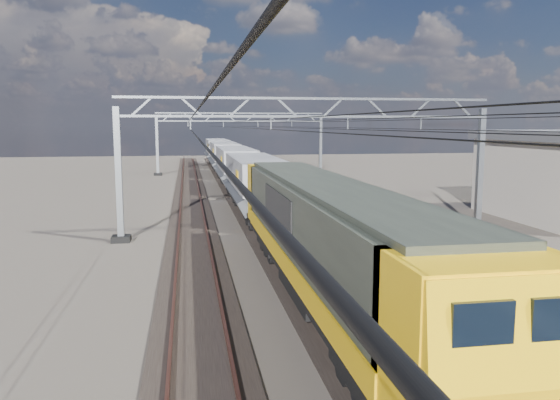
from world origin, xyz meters
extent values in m
plane|color=#29241F|center=(0.00, 0.00, 0.00)|extent=(160.00, 160.00, 0.00)
cube|color=black|center=(-6.00, 0.00, 0.06)|extent=(2.60, 140.00, 0.12)
cube|color=brown|center=(-6.72, 0.00, 0.22)|extent=(0.08, 140.00, 0.16)
cube|color=brown|center=(-5.28, 0.00, 0.22)|extent=(0.08, 140.00, 0.16)
cube|color=black|center=(-2.00, 0.00, 0.06)|extent=(2.60, 140.00, 0.12)
cube|color=brown|center=(-2.72, 0.00, 0.22)|extent=(0.08, 140.00, 0.16)
cube|color=brown|center=(-1.28, 0.00, 0.22)|extent=(0.08, 140.00, 0.16)
cube|color=black|center=(2.00, 0.00, 0.06)|extent=(2.60, 140.00, 0.12)
cube|color=brown|center=(1.28, 0.00, 0.22)|extent=(0.08, 140.00, 0.16)
cube|color=brown|center=(2.72, 0.00, 0.22)|extent=(0.08, 140.00, 0.16)
cube|color=black|center=(6.00, 0.00, 0.06)|extent=(2.60, 140.00, 0.12)
cube|color=brown|center=(5.28, 0.00, 0.22)|extent=(0.08, 140.00, 0.16)
cube|color=brown|center=(6.72, 0.00, 0.22)|extent=(0.08, 140.00, 0.16)
cube|color=gray|center=(-9.50, 4.00, 3.30)|extent=(0.30, 0.30, 6.60)
cube|color=gray|center=(9.50, 4.00, 3.30)|extent=(0.30, 0.30, 6.60)
cube|color=black|center=(-9.50, 4.00, 0.15)|extent=(0.90, 0.90, 0.30)
cube|color=black|center=(9.50, 4.00, 0.15)|extent=(0.90, 0.90, 0.30)
cube|color=gray|center=(0.00, 4.00, 7.05)|extent=(19.30, 0.18, 0.12)
cube|color=gray|center=(0.00, 4.00, 6.15)|extent=(19.30, 0.18, 0.12)
cube|color=gray|center=(-8.31, 4.00, 6.60)|extent=(1.03, 0.10, 0.94)
cube|color=gray|center=(-5.94, 4.00, 6.60)|extent=(1.03, 0.10, 0.94)
cube|color=gray|center=(-3.56, 4.00, 6.60)|extent=(1.03, 0.10, 0.94)
cube|color=gray|center=(-1.19, 4.00, 6.60)|extent=(1.03, 0.10, 0.94)
cube|color=gray|center=(1.19, 4.00, 6.60)|extent=(1.03, 0.10, 0.94)
cube|color=gray|center=(3.56, 4.00, 6.60)|extent=(1.03, 0.10, 0.94)
cube|color=gray|center=(5.94, 4.00, 6.60)|extent=(1.03, 0.10, 0.94)
cube|color=gray|center=(8.31, 4.00, 6.60)|extent=(1.03, 0.10, 0.94)
cube|color=gray|center=(-6.00, 4.00, 5.82)|extent=(0.06, 0.06, 0.65)
cube|color=gray|center=(-2.00, 4.00, 5.82)|extent=(0.06, 0.06, 0.65)
cube|color=gray|center=(2.00, 4.00, 5.82)|extent=(0.06, 0.06, 0.65)
cube|color=gray|center=(6.00, 4.00, 5.82)|extent=(0.06, 0.06, 0.65)
cube|color=gray|center=(-9.50, 40.00, 3.30)|extent=(0.30, 0.30, 6.60)
cube|color=gray|center=(9.50, 40.00, 3.30)|extent=(0.30, 0.30, 6.60)
cube|color=black|center=(-9.50, 40.00, 0.15)|extent=(0.90, 0.90, 0.30)
cube|color=black|center=(9.50, 40.00, 0.15)|extent=(0.90, 0.90, 0.30)
cube|color=gray|center=(0.00, 40.00, 7.05)|extent=(19.30, 0.18, 0.12)
cube|color=gray|center=(0.00, 40.00, 6.15)|extent=(19.30, 0.18, 0.12)
cube|color=gray|center=(-8.31, 40.00, 6.60)|extent=(1.03, 0.10, 0.94)
cube|color=gray|center=(-5.94, 40.00, 6.60)|extent=(1.03, 0.10, 0.94)
cube|color=gray|center=(-3.56, 40.00, 6.60)|extent=(1.03, 0.10, 0.94)
cube|color=gray|center=(-1.19, 40.00, 6.60)|extent=(1.03, 0.10, 0.94)
cube|color=gray|center=(1.19, 40.00, 6.60)|extent=(1.03, 0.10, 0.94)
cube|color=gray|center=(3.56, 40.00, 6.60)|extent=(1.03, 0.10, 0.94)
cube|color=gray|center=(5.94, 40.00, 6.60)|extent=(1.03, 0.10, 0.94)
cube|color=gray|center=(8.31, 40.00, 6.60)|extent=(1.03, 0.10, 0.94)
cube|color=gray|center=(-6.00, 40.00, 5.82)|extent=(0.06, 0.06, 0.65)
cube|color=gray|center=(-2.00, 40.00, 5.82)|extent=(0.06, 0.06, 0.65)
cube|color=gray|center=(2.00, 40.00, 5.82)|extent=(0.06, 0.06, 0.65)
cube|color=gray|center=(6.00, 40.00, 5.82)|extent=(0.06, 0.06, 0.65)
cylinder|color=black|center=(-6.00, 8.00, 5.50)|extent=(0.03, 140.00, 0.03)
cylinder|color=black|center=(-6.00, 8.00, 6.00)|extent=(0.03, 140.00, 0.03)
cylinder|color=black|center=(-2.00, 8.00, 5.50)|extent=(0.03, 140.00, 0.03)
cylinder|color=black|center=(-2.00, 8.00, 6.00)|extent=(0.03, 140.00, 0.03)
cylinder|color=black|center=(2.00, 8.00, 5.50)|extent=(0.03, 140.00, 0.03)
cylinder|color=black|center=(2.00, 8.00, 6.00)|extent=(0.03, 140.00, 0.03)
cylinder|color=black|center=(6.00, 8.00, 5.50)|extent=(0.03, 140.00, 0.03)
cylinder|color=black|center=(6.00, 8.00, 6.00)|extent=(0.03, 140.00, 0.03)
cube|color=black|center=(-2.00, -13.59, 0.75)|extent=(2.20, 3.60, 0.60)
cube|color=black|center=(-2.00, -0.59, 0.75)|extent=(2.20, 3.60, 0.60)
cube|color=black|center=(-2.00, -7.09, 1.13)|extent=(2.65, 20.00, 0.25)
cube|color=black|center=(-2.00, -7.09, 0.75)|extent=(2.20, 4.50, 0.75)
cube|color=#2A3028|center=(-2.00, -7.09, 2.55)|extent=(2.65, 17.00, 2.60)
cube|color=yellow|center=(-3.34, -7.09, 1.55)|extent=(0.04, 17.00, 0.60)
cube|color=yellow|center=(-0.66, -7.09, 1.55)|extent=(0.04, 17.00, 0.60)
cube|color=black|center=(-3.35, -6.09, 2.90)|extent=(0.05, 5.00, 1.40)
cube|color=black|center=(-0.65, -6.09, 2.90)|extent=(0.05, 5.00, 1.40)
cube|color=#2A3028|center=(-2.00, -7.09, 3.92)|extent=(2.25, 18.00, 0.15)
cube|color=yellow|center=(-2.00, -16.19, 2.55)|extent=(2.65, 1.80, 2.60)
cube|color=yellow|center=(-2.00, -17.14, 3.05)|extent=(2.60, 0.46, 1.52)
cube|color=black|center=(-2.55, -17.24, 3.15)|extent=(0.85, 0.08, 0.75)
cube|color=black|center=(-1.45, -17.24, 3.15)|extent=(0.85, 0.08, 0.75)
cube|color=yellow|center=(-2.00, 2.01, 2.55)|extent=(2.65, 1.80, 2.60)
cube|color=yellow|center=(-2.00, 2.96, 3.05)|extent=(2.60, 0.46, 1.52)
cube|color=black|center=(-2.55, 3.06, 3.15)|extent=(0.85, 0.08, 0.75)
cube|color=black|center=(-1.45, 3.06, 3.15)|extent=(0.85, 0.08, 0.75)
cylinder|color=black|center=(-2.85, 3.21, 1.15)|extent=(0.36, 0.50, 0.36)
cylinder|color=black|center=(-1.15, 3.21, 1.15)|extent=(0.36, 0.50, 0.36)
cylinder|color=white|center=(-2.60, 3.11, 1.75)|extent=(0.20, 0.08, 0.20)
cylinder|color=white|center=(-1.40, 3.11, 1.75)|extent=(0.20, 0.08, 0.20)
cube|color=black|center=(-2.00, 6.11, 0.72)|extent=(2.20, 2.60, 0.55)
cube|color=black|center=(-2.00, 15.11, 0.72)|extent=(2.20, 2.60, 0.55)
cube|color=black|center=(-2.00, 10.61, 1.08)|extent=(2.40, 13.00, 0.20)
cube|color=gray|center=(-2.00, 10.61, 2.80)|extent=(2.80, 12.00, 1.80)
cube|color=#424549|center=(-2.95, 10.61, 1.55)|extent=(1.48, 12.00, 1.36)
cube|color=#424549|center=(-1.05, 10.61, 1.55)|extent=(1.48, 12.00, 1.36)
cube|color=yellow|center=(-3.42, 7.61, 2.90)|extent=(0.04, 1.20, 0.50)
cube|color=black|center=(-2.00, 20.31, 0.72)|extent=(2.20, 2.60, 0.55)
cube|color=black|center=(-2.00, 29.31, 0.72)|extent=(2.20, 2.60, 0.55)
cube|color=black|center=(-2.00, 24.81, 1.08)|extent=(2.40, 13.00, 0.20)
cube|color=gray|center=(-2.00, 24.81, 2.80)|extent=(2.80, 12.00, 1.80)
cube|color=#424549|center=(-2.95, 24.81, 1.55)|extent=(1.48, 12.00, 1.36)
cube|color=#424549|center=(-1.05, 24.81, 1.55)|extent=(1.48, 12.00, 1.36)
cube|color=yellow|center=(-3.42, 21.81, 2.90)|extent=(0.04, 1.20, 0.50)
cube|color=black|center=(-2.00, 34.51, 0.72)|extent=(2.20, 2.60, 0.55)
cube|color=black|center=(-2.00, 43.51, 0.72)|extent=(2.20, 2.60, 0.55)
cube|color=black|center=(-2.00, 39.01, 1.08)|extent=(2.40, 13.00, 0.20)
cube|color=gray|center=(-2.00, 39.01, 2.80)|extent=(2.80, 12.00, 1.80)
cube|color=#424549|center=(-2.95, 39.01, 1.55)|extent=(1.48, 12.00, 1.36)
cube|color=#424549|center=(-1.05, 39.01, 1.55)|extent=(1.48, 12.00, 1.36)
cube|color=yellow|center=(-3.42, 36.01, 2.90)|extent=(0.04, 1.20, 0.50)
cube|color=black|center=(-2.00, 48.71, 0.72)|extent=(2.20, 2.60, 0.55)
cube|color=black|center=(-2.00, 57.71, 0.72)|extent=(2.20, 2.60, 0.55)
cube|color=black|center=(-2.00, 53.21, 1.08)|extent=(2.40, 13.00, 0.20)
cube|color=gray|center=(-2.00, 53.21, 2.80)|extent=(2.80, 12.00, 1.80)
cube|color=#424549|center=(-2.95, 53.21, 1.55)|extent=(1.48, 12.00, 1.36)
cube|color=#424549|center=(-1.05, 53.21, 1.55)|extent=(1.48, 12.00, 1.36)
cube|color=yellow|center=(-3.42, 50.21, 2.90)|extent=(0.04, 1.20, 0.50)
camera|label=1|loc=(-6.20, -23.34, 5.74)|focal=35.00mm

